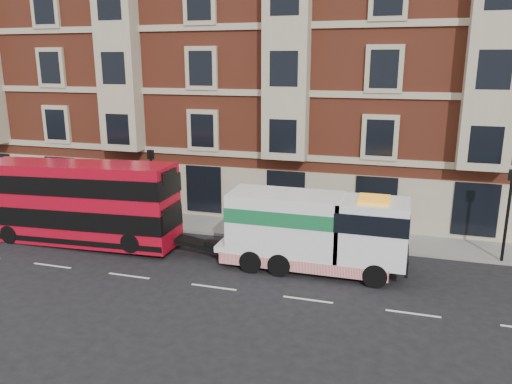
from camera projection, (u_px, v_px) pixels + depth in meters
ground at (214, 287)px, 20.90m from camera, size 120.00×120.00×0.00m
sidewalk at (262, 230)px, 27.83m from camera, size 90.00×3.00×0.15m
victorian_terrace at (302, 47)px, 32.12m from camera, size 45.00×12.00×20.40m
lamp_post_west at (152, 182)px, 27.62m from camera, size 0.35×0.15×4.35m
lamp_post_east at (508, 209)px, 22.67m from camera, size 0.35×0.15×4.35m
double_decker_bus at (78, 201)px, 25.44m from camera, size 10.48×2.41×4.24m
tow_truck at (311, 231)px, 22.23m from camera, size 8.39×2.48×3.50m
box_van at (13, 200)px, 28.99m from camera, size 5.44×2.47×2.79m
pedestrian at (87, 201)px, 29.78m from camera, size 0.73×0.54×1.84m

